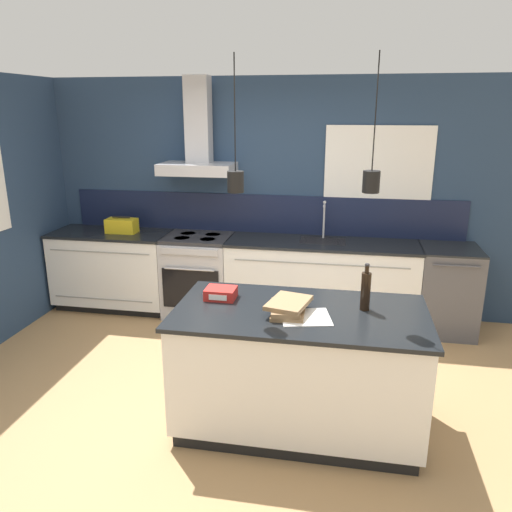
% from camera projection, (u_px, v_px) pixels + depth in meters
% --- Properties ---
extents(ground_plane, '(16.00, 16.00, 0.00)m').
position_uv_depth(ground_plane, '(220.00, 398.00, 4.07)').
color(ground_plane, '#A87F51').
rests_on(ground_plane, ground).
extents(wall_back, '(5.60, 2.36, 2.60)m').
position_uv_depth(wall_back, '(259.00, 193.00, 5.57)').
color(wall_back, navy).
rests_on(wall_back, ground_plane).
extents(counter_run_left, '(1.35, 0.64, 0.91)m').
position_uv_depth(counter_run_left, '(114.00, 269.00, 5.82)').
color(counter_run_left, black).
rests_on(counter_run_left, ground_plane).
extents(counter_run_sink, '(2.03, 0.64, 1.32)m').
position_uv_depth(counter_run_sink, '(321.00, 282.00, 5.41)').
color(counter_run_sink, black).
rests_on(counter_run_sink, ground_plane).
extents(oven_range, '(0.73, 0.66, 0.91)m').
position_uv_depth(oven_range, '(199.00, 275.00, 5.64)').
color(oven_range, '#B5B5BA').
rests_on(oven_range, ground_plane).
extents(dishwasher, '(0.59, 0.65, 0.91)m').
position_uv_depth(dishwasher, '(446.00, 290.00, 5.18)').
color(dishwasher, '#4C4C51').
rests_on(dishwasher, ground_plane).
extents(kitchen_island, '(1.77, 0.94, 0.91)m').
position_uv_depth(kitchen_island, '(299.00, 368.00, 3.61)').
color(kitchen_island, black).
rests_on(kitchen_island, ground_plane).
extents(bottle_on_island, '(0.07, 0.07, 0.34)m').
position_uv_depth(bottle_on_island, '(366.00, 290.00, 3.46)').
color(bottle_on_island, black).
rests_on(bottle_on_island, kitchen_island).
extents(book_stack, '(0.32, 0.38, 0.09)m').
position_uv_depth(book_stack, '(288.00, 307.00, 3.42)').
color(book_stack, olive).
rests_on(book_stack, kitchen_island).
extents(red_supply_box, '(0.22, 0.18, 0.08)m').
position_uv_depth(red_supply_box, '(221.00, 293.00, 3.70)').
color(red_supply_box, red).
rests_on(red_supply_box, kitchen_island).
extents(paper_pile, '(0.38, 0.36, 0.01)m').
position_uv_depth(paper_pile, '(306.00, 317.00, 3.37)').
color(paper_pile, silver).
rests_on(paper_pile, kitchen_island).
extents(yellow_toolbox, '(0.34, 0.18, 0.19)m').
position_uv_depth(yellow_toolbox, '(122.00, 226.00, 5.65)').
color(yellow_toolbox, gold).
rests_on(yellow_toolbox, counter_run_left).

